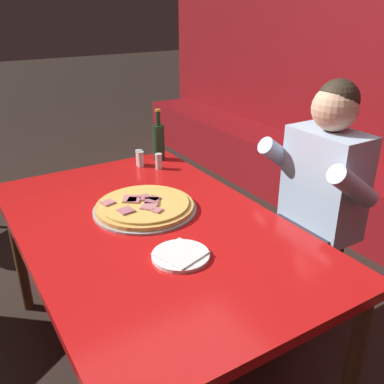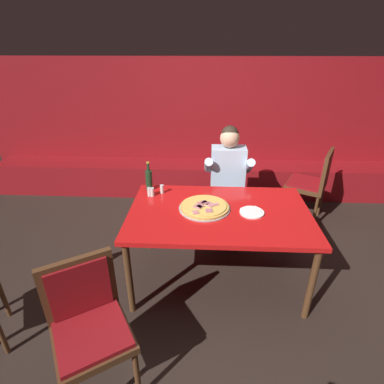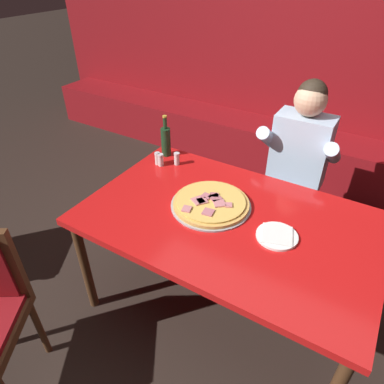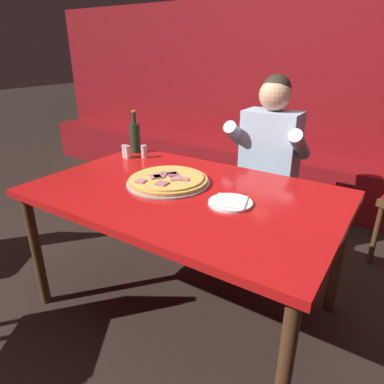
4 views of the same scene
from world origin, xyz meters
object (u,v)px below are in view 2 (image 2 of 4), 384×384
at_px(shaker_oregano, 149,192).
at_px(diner_seated_blue_shirt, 228,179).
at_px(beer_bottle, 149,179).
at_px(plate_white_paper, 252,212).
at_px(main_dining_table, 219,217).
at_px(shaker_black_pepper, 162,189).
at_px(dining_chair_near_right, 88,320).
at_px(pizza, 205,207).
at_px(shaker_parmesan, 152,192).
at_px(dining_chair_side_aisle, 313,180).

distance_m(shaker_oregano, diner_seated_blue_shirt, 0.95).
bearing_deg(beer_bottle, plate_white_paper, -23.40).
bearing_deg(main_dining_table, shaker_black_pepper, 149.55).
xyz_separation_m(main_dining_table, dining_chair_near_right, (-0.82, -1.02, -0.13)).
distance_m(plate_white_paper, beer_bottle, 1.05).
xyz_separation_m(pizza, shaker_parmesan, (-0.50, 0.22, 0.02)).
height_order(pizza, dining_chair_side_aisle, dining_chair_side_aisle).
distance_m(pizza, dining_chair_side_aisle, 1.73).
bearing_deg(dining_chair_near_right, shaker_black_pepper, 78.33).
height_order(main_dining_table, shaker_black_pepper, shaker_black_pepper).
bearing_deg(dining_chair_near_right, dining_chair_side_aisle, 46.93).
distance_m(shaker_black_pepper, shaker_parmesan, 0.11).
height_order(shaker_black_pepper, dining_chair_side_aisle, dining_chair_side_aisle).
relative_size(shaker_oregano, diner_seated_blue_shirt, 0.07).
xyz_separation_m(shaker_parmesan, dining_chair_side_aisle, (1.82, 0.88, -0.23)).
xyz_separation_m(plate_white_paper, beer_bottle, (-0.96, 0.42, 0.10)).
distance_m(shaker_oregano, dining_chair_near_right, 1.31).
xyz_separation_m(plate_white_paper, dining_chair_near_right, (-1.10, -1.00, -0.21)).
relative_size(pizza, shaker_parmesan, 5.27).
bearing_deg(shaker_oregano, shaker_parmesan, -8.49).
relative_size(dining_chair_near_right, dining_chair_side_aisle, 0.98).
height_order(main_dining_table, dining_chair_near_right, dining_chair_near_right).
bearing_deg(pizza, beer_bottle, 146.86).
distance_m(main_dining_table, shaker_black_pepper, 0.64).
height_order(beer_bottle, shaker_oregano, beer_bottle).
bearing_deg(diner_seated_blue_shirt, dining_chair_side_aisle, 17.78).
bearing_deg(shaker_parmesan, diner_seated_blue_shirt, 35.54).
relative_size(shaker_oregano, shaker_black_pepper, 1.00).
relative_size(main_dining_table, shaker_parmesan, 18.31).
distance_m(shaker_parmesan, dining_chair_side_aisle, 2.03).
distance_m(pizza, shaker_black_pepper, 0.51).
distance_m(beer_bottle, dining_chair_side_aisle, 2.03).
distance_m(plate_white_paper, shaker_parmesan, 0.95).
xyz_separation_m(plate_white_paper, shaker_parmesan, (-0.91, 0.27, 0.03)).
bearing_deg(pizza, shaker_oregano, 157.09).
bearing_deg(diner_seated_blue_shirt, pizza, -108.54).
bearing_deg(shaker_parmesan, pizza, -23.68).
distance_m(diner_seated_blue_shirt, dining_chair_side_aisle, 1.13).
distance_m(plate_white_paper, diner_seated_blue_shirt, 0.83).
bearing_deg(main_dining_table, beer_bottle, 149.96).
xyz_separation_m(plate_white_paper, dining_chair_side_aisle, (0.91, 1.15, -0.20)).
xyz_separation_m(main_dining_table, shaker_black_pepper, (-0.55, 0.32, 0.10)).
height_order(diner_seated_blue_shirt, dining_chair_side_aisle, diner_seated_blue_shirt).
relative_size(beer_bottle, shaker_black_pepper, 3.40).
xyz_separation_m(diner_seated_blue_shirt, dining_chair_near_right, (-0.95, -1.81, -0.16)).
distance_m(pizza, shaker_oregano, 0.57).
relative_size(shaker_parmesan, diner_seated_blue_shirt, 0.07).
xyz_separation_m(shaker_oregano, diner_seated_blue_shirt, (0.78, 0.53, -0.08)).
bearing_deg(beer_bottle, shaker_parmesan, -69.49).
distance_m(beer_bottle, diner_seated_blue_shirt, 0.91).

